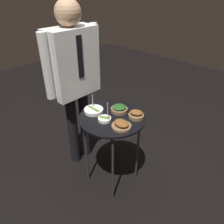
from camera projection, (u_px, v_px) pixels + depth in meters
ground_plane at (112, 178)px, 2.32m from camera, size 8.00×8.00×0.00m
serving_cart at (112, 124)px, 1.95m from camera, size 0.59×0.59×0.77m
bowl_spinach_mid_left at (119, 109)px, 1.98m from camera, size 0.15×0.15×0.06m
bowl_asparagus_back_left at (94, 110)px, 1.98m from camera, size 0.18×0.18×0.15m
bowl_asparagus_front_right at (105, 119)px, 1.86m from camera, size 0.11×0.11×0.18m
bowl_roast_mid_right at (121, 125)px, 1.77m from camera, size 0.16×0.16×0.06m
bowl_roast_center at (136, 115)px, 1.89m from camera, size 0.14×0.14×0.07m
waiter_figure at (74, 71)px, 2.06m from camera, size 0.62×0.23×1.69m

